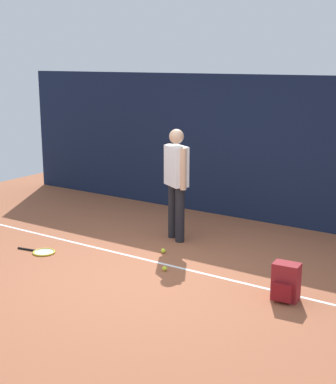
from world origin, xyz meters
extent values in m
plane|color=#9E5638|center=(0.00, 0.00, 0.00)|extent=(12.00, 12.00, 0.00)
cube|color=#141E38|center=(0.00, 3.00, 1.23)|extent=(10.00, 0.10, 2.46)
cube|color=white|center=(0.00, 0.36, 0.00)|extent=(9.00, 0.05, 0.00)
cylinder|color=black|center=(-0.37, 1.29, 0.42)|extent=(0.14, 0.14, 0.85)
cylinder|color=black|center=(-0.58, 1.40, 0.42)|extent=(0.14, 0.14, 0.85)
cube|color=white|center=(-0.48, 1.34, 1.15)|extent=(0.46, 0.39, 0.60)
sphere|color=#D8A884|center=(-0.48, 1.34, 1.59)|extent=(0.22, 0.22, 0.22)
cylinder|color=#D8A884|center=(-0.29, 1.24, 1.14)|extent=(0.09, 0.09, 0.62)
cylinder|color=#D8A884|center=(-0.67, 1.45, 1.14)|extent=(0.09, 0.09, 0.62)
cylinder|color=black|center=(-2.01, -0.28, 0.01)|extent=(0.30, 0.09, 0.03)
torus|color=gold|center=(-1.72, -0.23, 0.01)|extent=(0.38, 0.38, 0.02)
cylinder|color=#B2B2B2|center=(-1.72, -0.23, 0.01)|extent=(0.32, 0.32, 0.00)
cube|color=maroon|center=(1.76, 0.20, 0.22)|extent=(0.32, 0.23, 0.44)
cube|color=maroon|center=(1.78, 0.06, 0.14)|extent=(0.23, 0.10, 0.20)
sphere|color=#CCE033|center=(0.11, 0.16, 0.03)|extent=(0.07, 0.07, 0.07)
sphere|color=#CCE033|center=(-0.29, 0.72, 0.03)|extent=(0.07, 0.07, 0.07)
camera|label=1|loc=(3.94, -5.51, 2.70)|focal=52.10mm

